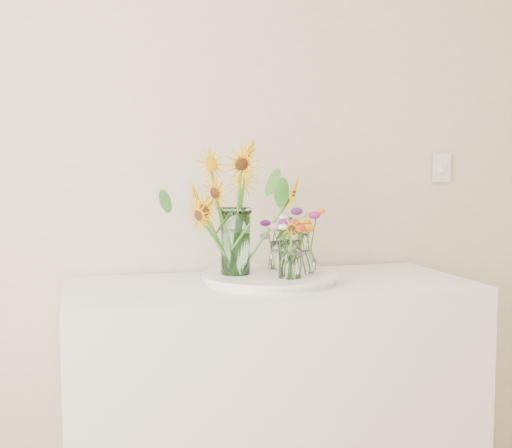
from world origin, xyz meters
name	(u,v)px	position (x,y,z in m)	size (l,w,h in m)	color
counter	(271,408)	(-0.06, 1.93, 0.45)	(1.40, 0.60, 0.90)	white
tray	(270,279)	(-0.06, 1.93, 0.91)	(0.45, 0.45, 0.03)	white
mason_jar	(235,241)	(-0.18, 1.96, 1.04)	(0.10, 0.10, 0.24)	#BAFAE9
sunflower_bouquet	(235,209)	(-0.18, 1.96, 1.16)	(0.69, 0.69, 0.46)	#FFB305
small_vase_a	(290,260)	(-0.02, 1.83, 0.99)	(0.08, 0.08, 0.13)	white
wildflower_posy_a	(290,246)	(-0.02, 1.83, 1.04)	(0.18, 0.18, 0.22)	orange
small_vase_b	(303,254)	(0.06, 1.91, 1.00)	(0.10, 0.10, 0.15)	white
wildflower_posy_b	(303,241)	(0.06, 1.91, 1.04)	(0.21, 0.21, 0.24)	orange
small_vase_c	(279,256)	(0.00, 2.03, 0.98)	(0.06, 0.06, 0.11)	white
wildflower_posy_c	(279,243)	(0.00, 2.03, 1.02)	(0.18, 0.18, 0.20)	orange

